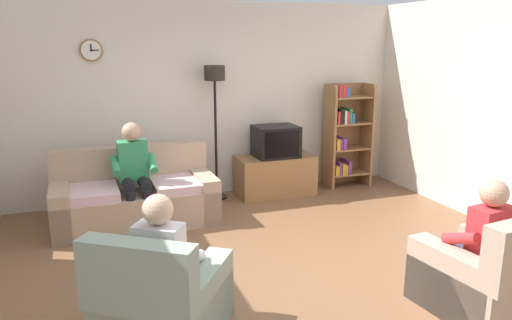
{
  "coord_description": "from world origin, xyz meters",
  "views": [
    {
      "loc": [
        -1.71,
        -4.02,
        2.14
      ],
      "look_at": [
        0.06,
        0.91,
        0.88
      ],
      "focal_mm": 34.11,
      "sensor_mm": 36.0,
      "label": 1
    }
  ],
  "objects_px": {
    "bookshelf": "(345,134)",
    "couch": "(135,198)",
    "tv": "(276,141)",
    "floor_lamp": "(215,95)",
    "armchair_near_bookshelf": "(484,278)",
    "tv_stand": "(275,175)",
    "person_in_left_armchair": "(166,258)",
    "armchair_near_window": "(162,303)",
    "person_in_right_armchair": "(479,238)",
    "person_on_couch": "(134,170)"
  },
  "relations": [
    {
      "from": "couch",
      "to": "armchair_near_bookshelf",
      "type": "xyz_separation_m",
      "value": [
        2.44,
        -3.01,
        -0.02
      ]
    },
    {
      "from": "bookshelf",
      "to": "person_on_couch",
      "type": "height_order",
      "value": "bookshelf"
    },
    {
      "from": "couch",
      "to": "tv_stand",
      "type": "bearing_deg",
      "value": 14.1
    },
    {
      "from": "floor_lamp",
      "to": "person_on_couch",
      "type": "distance_m",
      "value": 1.57
    },
    {
      "from": "tv",
      "to": "person_in_left_armchair",
      "type": "xyz_separation_m",
      "value": [
        -2.05,
        -2.92,
        -0.18
      ]
    },
    {
      "from": "armchair_near_bookshelf",
      "to": "person_in_left_armchair",
      "type": "bearing_deg",
      "value": 166.96
    },
    {
      "from": "person_in_left_armchair",
      "to": "bookshelf",
      "type": "bearing_deg",
      "value": 43.21
    },
    {
      "from": "person_in_left_armchair",
      "to": "person_on_couch",
      "type": "bearing_deg",
      "value": 89.33
    },
    {
      "from": "bookshelf",
      "to": "tv_stand",
      "type": "bearing_deg",
      "value": -176.48
    },
    {
      "from": "bookshelf",
      "to": "armchair_near_window",
      "type": "xyz_separation_m",
      "value": [
        -3.26,
        -3.09,
        -0.51
      ]
    },
    {
      "from": "tv_stand",
      "to": "tv",
      "type": "distance_m",
      "value": 0.5
    },
    {
      "from": "tv_stand",
      "to": "person_in_left_armchair",
      "type": "height_order",
      "value": "person_in_left_armchair"
    },
    {
      "from": "tv",
      "to": "person_on_couch",
      "type": "bearing_deg",
      "value": -163.62
    },
    {
      "from": "tv",
      "to": "person_in_left_armchair",
      "type": "bearing_deg",
      "value": -125.07
    },
    {
      "from": "tv_stand",
      "to": "tv",
      "type": "bearing_deg",
      "value": -90.0
    },
    {
      "from": "floor_lamp",
      "to": "person_in_right_armchair",
      "type": "xyz_separation_m",
      "value": [
        1.25,
        -3.53,
        -0.85
      ]
    },
    {
      "from": "couch",
      "to": "floor_lamp",
      "type": "distance_m",
      "value": 1.75
    },
    {
      "from": "tv",
      "to": "armchair_near_bookshelf",
      "type": "distance_m",
      "value": 3.55
    },
    {
      "from": "couch",
      "to": "armchair_near_window",
      "type": "distance_m",
      "value": 2.51
    },
    {
      "from": "tv",
      "to": "floor_lamp",
      "type": "distance_m",
      "value": 1.08
    },
    {
      "from": "tv_stand",
      "to": "armchair_near_window",
      "type": "bearing_deg",
      "value": -124.85
    },
    {
      "from": "tv_stand",
      "to": "bookshelf",
      "type": "relative_size",
      "value": 0.71
    },
    {
      "from": "bookshelf",
      "to": "person_on_couch",
      "type": "bearing_deg",
      "value": -167.76
    },
    {
      "from": "tv_stand",
      "to": "armchair_near_bookshelf",
      "type": "relative_size",
      "value": 1.14
    },
    {
      "from": "armchair_near_bookshelf",
      "to": "floor_lamp",
      "type": "bearing_deg",
      "value": 109.17
    },
    {
      "from": "person_on_couch",
      "to": "person_in_right_armchair",
      "type": "xyz_separation_m",
      "value": [
        2.43,
        -2.81,
        -0.09
      ]
    },
    {
      "from": "tv",
      "to": "person_on_couch",
      "type": "xyz_separation_m",
      "value": [
        -2.02,
        -0.59,
        -0.09
      ]
    },
    {
      "from": "tv",
      "to": "floor_lamp",
      "type": "relative_size",
      "value": 0.32
    },
    {
      "from": "armchair_near_window",
      "to": "person_on_couch",
      "type": "distance_m",
      "value": 2.43
    },
    {
      "from": "tv",
      "to": "person_on_couch",
      "type": "distance_m",
      "value": 2.11
    },
    {
      "from": "person_in_right_armchair",
      "to": "tv_stand",
      "type": "bearing_deg",
      "value": 96.72
    },
    {
      "from": "armchair_near_bookshelf",
      "to": "tv_stand",
      "type": "bearing_deg",
      "value": 96.72
    },
    {
      "from": "armchair_near_bookshelf",
      "to": "person_in_right_armchair",
      "type": "xyz_separation_m",
      "value": [
        -0.01,
        0.09,
        0.32
      ]
    },
    {
      "from": "tv_stand",
      "to": "armchair_near_bookshelf",
      "type": "xyz_separation_m",
      "value": [
        0.41,
        -3.52,
        0.01
      ]
    },
    {
      "from": "bookshelf",
      "to": "couch",
      "type": "bearing_deg",
      "value": -169.68
    },
    {
      "from": "tv_stand",
      "to": "person_in_left_armchair",
      "type": "xyz_separation_m",
      "value": [
        -2.05,
        -2.94,
        0.32
      ]
    },
    {
      "from": "couch",
      "to": "person_in_left_armchair",
      "type": "bearing_deg",
      "value": -90.6
    },
    {
      "from": "tv",
      "to": "person_on_couch",
      "type": "height_order",
      "value": "person_on_couch"
    },
    {
      "from": "tv_stand",
      "to": "armchair_near_bookshelf",
      "type": "bearing_deg",
      "value": -83.28
    },
    {
      "from": "floor_lamp",
      "to": "person_on_couch",
      "type": "xyz_separation_m",
      "value": [
        -1.18,
        -0.72,
        -0.75
      ]
    },
    {
      "from": "armchair_near_bookshelf",
      "to": "tv",
      "type": "bearing_deg",
      "value": 96.77
    },
    {
      "from": "couch",
      "to": "bookshelf",
      "type": "bearing_deg",
      "value": 10.32
    },
    {
      "from": "tv",
      "to": "person_in_right_armchair",
      "type": "xyz_separation_m",
      "value": [
        0.4,
        -3.4,
        -0.18
      ]
    },
    {
      "from": "floor_lamp",
      "to": "armchair_near_window",
      "type": "distance_m",
      "value": 3.56
    },
    {
      "from": "tv_stand",
      "to": "person_in_right_armchair",
      "type": "relative_size",
      "value": 0.98
    },
    {
      "from": "armchair_near_window",
      "to": "bookshelf",
      "type": "bearing_deg",
      "value": 43.45
    },
    {
      "from": "armchair_near_window",
      "to": "person_on_couch",
      "type": "relative_size",
      "value": 0.95
    },
    {
      "from": "floor_lamp",
      "to": "bookshelf",
      "type": "bearing_deg",
      "value": -0.79
    },
    {
      "from": "armchair_near_window",
      "to": "armchair_near_bookshelf",
      "type": "xyz_separation_m",
      "value": [
        2.52,
        -0.5,
        0.0
      ]
    },
    {
      "from": "couch",
      "to": "floor_lamp",
      "type": "relative_size",
      "value": 1.03
    }
  ]
}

